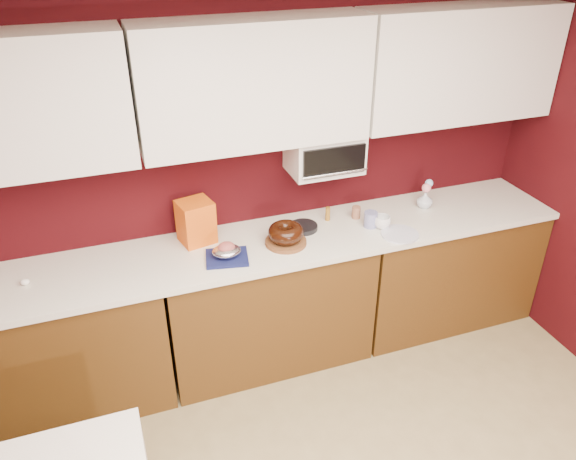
% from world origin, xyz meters
% --- Properties ---
extents(ceiling, '(4.00, 4.50, 0.02)m').
position_xyz_m(ceiling, '(0.00, 0.00, 2.50)').
color(ceiling, white).
rests_on(ceiling, wall_back).
extents(wall_back, '(4.00, 0.02, 2.50)m').
position_xyz_m(wall_back, '(0.00, 2.25, 1.25)').
color(wall_back, '#34070A').
rests_on(wall_back, floor).
extents(base_cabinet_left, '(1.31, 0.58, 0.86)m').
position_xyz_m(base_cabinet_left, '(-1.33, 1.94, 0.43)').
color(base_cabinet_left, '#4D2F0F').
rests_on(base_cabinet_left, floor).
extents(base_cabinet_center, '(1.31, 0.58, 0.86)m').
position_xyz_m(base_cabinet_center, '(0.00, 1.94, 0.43)').
color(base_cabinet_center, '#4D2F0F').
rests_on(base_cabinet_center, floor).
extents(base_cabinet_right, '(1.31, 0.58, 0.86)m').
position_xyz_m(base_cabinet_right, '(1.33, 1.94, 0.43)').
color(base_cabinet_right, '#4D2F0F').
rests_on(base_cabinet_right, floor).
extents(countertop, '(4.00, 0.62, 0.04)m').
position_xyz_m(countertop, '(0.00, 1.94, 0.88)').
color(countertop, silver).
rests_on(countertop, base_cabinet_center).
extents(upper_cabinet_center, '(1.31, 0.33, 0.70)m').
position_xyz_m(upper_cabinet_center, '(0.00, 2.08, 1.85)').
color(upper_cabinet_center, white).
rests_on(upper_cabinet_center, wall_back).
extents(upper_cabinet_right, '(1.31, 0.33, 0.70)m').
position_xyz_m(upper_cabinet_right, '(1.33, 2.08, 1.85)').
color(upper_cabinet_right, white).
rests_on(upper_cabinet_right, wall_back).
extents(toaster_oven, '(0.45, 0.30, 0.25)m').
position_xyz_m(toaster_oven, '(0.45, 2.10, 1.38)').
color(toaster_oven, white).
rests_on(toaster_oven, upper_cabinet_center).
extents(toaster_oven_door, '(0.40, 0.02, 0.18)m').
position_xyz_m(toaster_oven_door, '(0.45, 1.94, 1.38)').
color(toaster_oven_door, black).
rests_on(toaster_oven_door, toaster_oven).
extents(toaster_oven_handle, '(0.42, 0.02, 0.02)m').
position_xyz_m(toaster_oven_handle, '(0.45, 1.93, 1.30)').
color(toaster_oven_handle, silver).
rests_on(toaster_oven_handle, toaster_oven).
extents(cake_base, '(0.29, 0.29, 0.02)m').
position_xyz_m(cake_base, '(0.12, 1.88, 0.91)').
color(cake_base, brown).
rests_on(cake_base, countertop).
extents(bundt_cake, '(0.24, 0.24, 0.09)m').
position_xyz_m(bundt_cake, '(0.12, 1.88, 0.98)').
color(bundt_cake, black).
rests_on(bundt_cake, cake_base).
extents(navy_towel, '(0.28, 0.25, 0.02)m').
position_xyz_m(navy_towel, '(-0.27, 1.83, 0.91)').
color(navy_towel, '#14194B').
rests_on(navy_towel, countertop).
extents(foil_ham_nest, '(0.19, 0.17, 0.06)m').
position_xyz_m(foil_ham_nest, '(-0.27, 1.83, 0.96)').
color(foil_ham_nest, silver).
rests_on(foil_ham_nest, navy_towel).
extents(roasted_ham, '(0.11, 0.10, 0.07)m').
position_xyz_m(roasted_ham, '(-0.27, 1.83, 0.98)').
color(roasted_ham, '#A9524D').
rests_on(roasted_ham, foil_ham_nest).
extents(pandoro_box, '(0.23, 0.22, 0.27)m').
position_xyz_m(pandoro_box, '(-0.39, 2.10, 1.04)').
color(pandoro_box, red).
rests_on(pandoro_box, countertop).
extents(dark_pan, '(0.20, 0.20, 0.03)m').
position_xyz_m(dark_pan, '(0.28, 2.01, 0.92)').
color(dark_pan, black).
rests_on(dark_pan, countertop).
extents(coffee_mug, '(0.13, 0.13, 0.10)m').
position_xyz_m(coffee_mug, '(0.77, 1.86, 0.95)').
color(coffee_mug, white).
rests_on(coffee_mug, countertop).
extents(blue_jar, '(0.11, 0.11, 0.10)m').
position_xyz_m(blue_jar, '(0.71, 1.90, 0.95)').
color(blue_jar, navy).
rests_on(blue_jar, countertop).
extents(flower_vase, '(0.11, 0.11, 0.13)m').
position_xyz_m(flower_vase, '(1.18, 2.02, 0.97)').
color(flower_vase, silver).
rests_on(flower_vase, countertop).
extents(flower_pink, '(0.06, 0.06, 0.06)m').
position_xyz_m(flower_pink, '(1.18, 2.02, 1.05)').
color(flower_pink, pink).
rests_on(flower_pink, flower_vase).
extents(flower_blue, '(0.06, 0.06, 0.06)m').
position_xyz_m(flower_blue, '(1.21, 2.04, 1.07)').
color(flower_blue, '#9BCBF8').
rests_on(flower_blue, flower_vase).
extents(china_plate, '(0.30, 0.30, 0.01)m').
position_xyz_m(china_plate, '(0.83, 1.74, 0.91)').
color(china_plate, silver).
rests_on(china_plate, countertop).
extents(amber_bottle, '(0.03, 0.03, 0.09)m').
position_xyz_m(amber_bottle, '(0.48, 2.08, 0.95)').
color(amber_bottle, '#91601A').
rests_on(amber_bottle, countertop).
extents(paper_cup, '(0.07, 0.07, 0.08)m').
position_xyz_m(paper_cup, '(0.67, 2.04, 0.94)').
color(paper_cup, '#8F5A41').
rests_on(paper_cup, countertop).
extents(egg_right, '(0.05, 0.04, 0.04)m').
position_xyz_m(egg_right, '(-1.38, 1.95, 0.92)').
color(egg_right, white).
rests_on(egg_right, countertop).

